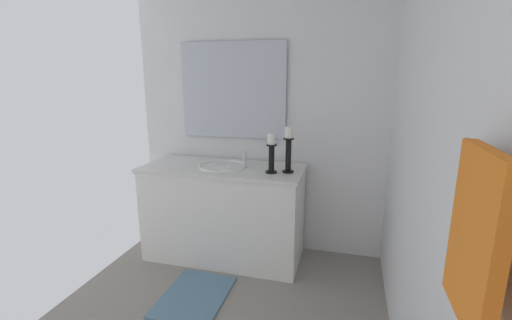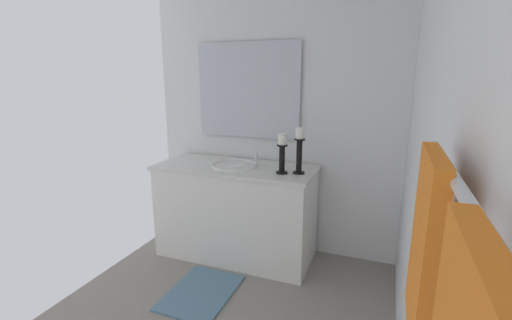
% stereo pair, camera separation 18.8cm
% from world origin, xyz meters
% --- Properties ---
extents(wall_back, '(3.09, 0.04, 2.45)m').
position_xyz_m(wall_back, '(0.00, 1.11, 1.23)').
color(wall_back, white).
rests_on(wall_back, ground).
extents(wall_left, '(0.04, 2.21, 2.45)m').
position_xyz_m(wall_left, '(-1.55, 0.00, 1.23)').
color(wall_left, white).
rests_on(wall_left, ground).
extents(vanity_cabinet, '(0.58, 1.34, 0.81)m').
position_xyz_m(vanity_cabinet, '(-1.22, -0.23, 0.40)').
color(vanity_cabinet, white).
rests_on(vanity_cabinet, ground).
extents(sink_basin, '(0.40, 0.40, 0.24)m').
position_xyz_m(sink_basin, '(-1.22, -0.23, 0.77)').
color(sink_basin, white).
rests_on(sink_basin, vanity_cabinet).
extents(mirror, '(0.02, 0.93, 0.81)m').
position_xyz_m(mirror, '(-1.50, -0.23, 1.41)').
color(mirror, silver).
extents(candle_holder_tall, '(0.09, 0.09, 0.36)m').
position_xyz_m(candle_holder_tall, '(-1.19, 0.32, 1.00)').
color(candle_holder_tall, black).
rests_on(candle_holder_tall, vanity_cabinet).
extents(candle_holder_short, '(0.09, 0.09, 0.31)m').
position_xyz_m(candle_holder_short, '(-1.14, 0.20, 0.97)').
color(candle_holder_short, black).
rests_on(candle_holder_short, vanity_cabinet).
extents(towel_near_vanity, '(0.24, 0.03, 0.37)m').
position_xyz_m(towel_near_vanity, '(0.65, 1.03, 1.21)').
color(towel_near_vanity, orange).
rests_on(towel_near_vanity, towel_bar).
extents(bath_mat, '(0.60, 0.44, 0.02)m').
position_xyz_m(bath_mat, '(-0.60, -0.23, 0.01)').
color(bath_mat, slate).
rests_on(bath_mat, ground).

